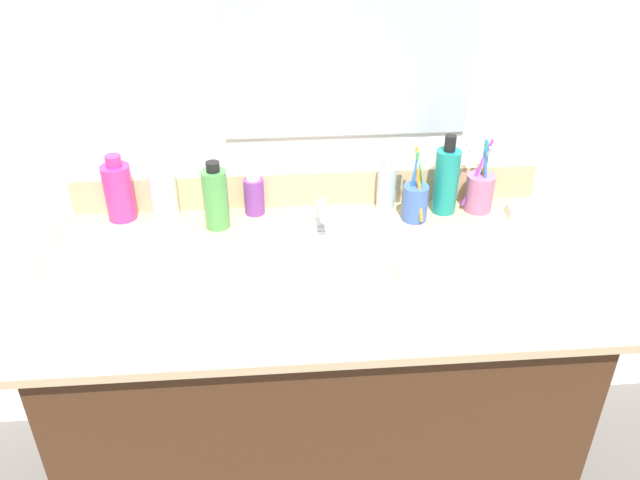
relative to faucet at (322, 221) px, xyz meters
The scene contains 16 objects.
vanity_cabinet 0.45m from the faucet, 98.79° to the right, with size 1.12×0.56×0.74m, color #4C2D19.
countertop 0.16m from the faucet, 98.79° to the right, with size 1.17×0.61×0.02m, color #D1B284.
backsplash 0.14m from the faucet, 99.78° to the left, with size 1.17×0.02×0.09m, color #D1B284.
back_wall 0.24m from the faucet, 96.81° to the left, with size 2.27×0.04×1.30m, color white.
mirror_panel 0.46m from the faucet, 67.04° to the left, with size 0.60×0.01×0.56m, color #B2BCC6.
sink_basin 0.20m from the faucet, 90.00° to the right, with size 0.34×0.34×0.11m.
faucet is the anchor object (origin of this frame).
bottle_cream_purple 0.19m from the faucet, 147.37° to the left, with size 0.05×0.05×0.11m.
bottle_lotion_white 0.39m from the faucet, 164.79° to the left, with size 0.07×0.07×0.14m.
bottle_toner_green 0.26m from the faucet, behind, with size 0.06×0.06×0.17m.
bottle_gel_clear 0.20m from the faucet, 30.98° to the left, with size 0.05×0.05×0.13m.
bottle_soap_pink 0.50m from the faucet, 167.92° to the left, with size 0.07×0.07×0.17m.
bottle_mouthwash_teal 0.33m from the faucet, 13.30° to the left, with size 0.06×0.06×0.20m.
cup_pink 0.41m from the faucet, 10.40° to the left, with size 0.08×0.08×0.19m.
cup_blue_plastic 0.24m from the faucet, ahead, with size 0.06×0.08×0.19m.
soap_bar 0.50m from the faucet, ahead, with size 0.06×0.04×0.02m, color white.
Camera 1 is at (-0.09, -1.18, 1.56)m, focal length 36.50 mm.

